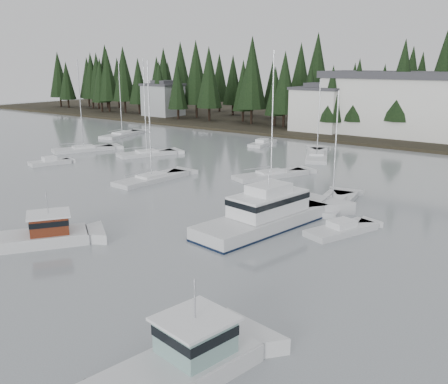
% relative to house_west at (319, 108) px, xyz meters
% --- Properties ---
extents(far_shore_land, '(240.00, 54.00, 1.00)m').
position_rel_house_west_xyz_m(far_shore_land, '(18.00, 18.00, -4.65)').
color(far_shore_land, black).
rests_on(far_shore_land, ground).
extents(conifer_treeline, '(200.00, 22.00, 20.00)m').
position_rel_house_west_xyz_m(conifer_treeline, '(18.00, 7.00, -4.65)').
color(conifer_treeline, black).
rests_on(conifer_treeline, ground).
extents(house_west, '(9.54, 7.42, 8.75)m').
position_rel_house_west_xyz_m(house_west, '(0.00, 0.00, 0.00)').
color(house_west, silver).
rests_on(house_west, ground).
extents(house_far_west, '(8.48, 7.42, 8.25)m').
position_rel_house_west_xyz_m(house_far_west, '(-42.00, 2.00, -0.25)').
color(house_far_west, '#999EA0').
rests_on(house_far_west, ground).
extents(harbor_inn, '(29.50, 11.50, 10.90)m').
position_rel_house_west_xyz_m(harbor_inn, '(15.04, 3.34, 1.12)').
color(harbor_inn, silver).
rests_on(harbor_inn, ground).
extents(lobster_boat_brown, '(7.34, 9.08, 4.40)m').
position_rel_house_west_xyz_m(lobster_boat_brown, '(10.63, -65.72, -4.15)').
color(lobster_boat_brown, silver).
rests_on(lobster_boat_brown, ground).
extents(cabin_cruiser_center, '(5.65, 13.12, 5.46)m').
position_rel_house_west_xyz_m(cabin_cruiser_center, '(22.03, -52.02, -3.84)').
color(cabin_cruiser_center, silver).
rests_on(cabin_cruiser_center, ground).
extents(lobster_boat_teal, '(4.40, 9.21, 4.92)m').
position_rel_house_west_xyz_m(lobster_boat_teal, '(30.07, -71.38, -4.07)').
color(lobster_boat_teal, silver).
rests_on(lobster_boat_teal, ground).
extents(sailboat_0, '(6.12, 9.34, 13.88)m').
position_rel_house_west_xyz_m(sailboat_0, '(-19.11, -38.56, -4.58)').
color(sailboat_0, silver).
rests_on(sailboat_0, ground).
extents(sailboat_2, '(5.85, 9.60, 14.73)m').
position_rel_house_west_xyz_m(sailboat_2, '(12.64, -36.24, -4.57)').
color(sailboat_2, silver).
rests_on(sailboat_2, ground).
extents(sailboat_4, '(5.76, 8.66, 13.94)m').
position_rel_house_west_xyz_m(sailboat_4, '(-8.85, -35.39, -4.57)').
color(sailboat_4, silver).
rests_on(sailboat_4, ground).
extents(sailboat_5, '(4.33, 8.82, 11.09)m').
position_rel_house_west_xyz_m(sailboat_5, '(23.63, -42.98, -4.60)').
color(sailboat_5, silver).
rests_on(sailboat_5, ground).
extents(sailboat_6, '(5.20, 10.45, 14.12)m').
position_rel_house_west_xyz_m(sailboat_6, '(-26.50, -24.54, -4.58)').
color(sailboat_6, silver).
rests_on(sailboat_6, ground).
extents(sailboat_9, '(3.13, 9.42, 13.71)m').
position_rel_house_west_xyz_m(sailboat_9, '(3.02, -46.03, -4.58)').
color(sailboat_9, silver).
rests_on(sailboat_9, ground).
extents(sailboat_11, '(7.35, 11.06, 11.25)m').
position_rel_house_west_xyz_m(sailboat_11, '(11.07, -21.81, -4.61)').
color(sailboat_11, silver).
rests_on(sailboat_11, ground).
extents(runabout_0, '(3.50, 5.44, 1.42)m').
position_rel_house_west_xyz_m(runabout_0, '(-14.19, -47.64, -4.52)').
color(runabout_0, silver).
rests_on(runabout_0, ground).
extents(runabout_1, '(4.06, 6.53, 1.42)m').
position_rel_house_west_xyz_m(runabout_1, '(27.52, -49.49, -4.52)').
color(runabout_1, silver).
rests_on(runabout_1, ground).
extents(runabout_3, '(3.06, 6.31, 1.42)m').
position_rel_house_west_xyz_m(runabout_3, '(-0.72, -17.87, -4.52)').
color(runabout_3, silver).
rests_on(runabout_3, ground).
extents(mooring_buoy_dark, '(0.39, 0.39, 0.39)m').
position_rel_house_west_xyz_m(mooring_buoy_dark, '(27.21, -73.54, -4.65)').
color(mooring_buoy_dark, black).
rests_on(mooring_buoy_dark, ground).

